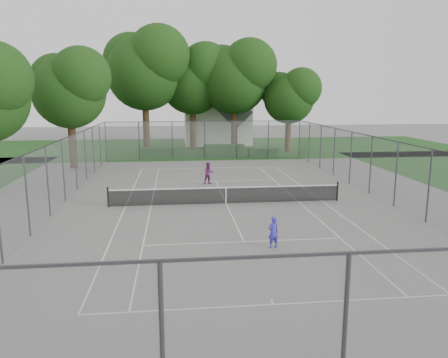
{
  "coord_description": "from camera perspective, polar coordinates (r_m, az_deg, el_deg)",
  "views": [
    {
      "loc": [
        -2.73,
        -23.34,
        6.0
      ],
      "look_at": [
        0.0,
        1.0,
        1.2
      ],
      "focal_mm": 35.0,
      "sensor_mm": 36.0,
      "label": 1
    }
  ],
  "objects": [
    {
      "name": "hedge_left",
      "position": [
        42.32,
        -8.12,
        3.48
      ],
      "size": [
        3.83,
        1.15,
        0.96
      ],
      "primitive_type": "cube",
      "color": "#174014",
      "rests_on": "ground"
    },
    {
      "name": "woman_player",
      "position": [
        29.36,
        -2.01,
        0.75
      ],
      "size": [
        0.84,
        0.73,
        1.47
      ],
      "primitive_type": "imported",
      "rotation": [
        0.0,
        0.0,
        0.28
      ],
      "color": "#732665",
      "rests_on": "ground"
    },
    {
      "name": "tree_far_midleft",
      "position": [
        47.59,
        -4.04,
        13.2
      ],
      "size": [
        7.87,
        7.19,
        11.31
      ],
      "color": "#352113",
      "rests_on": "ground"
    },
    {
      "name": "grass_far",
      "position": [
        49.78,
        -3.21,
        4.15
      ],
      "size": [
        60.0,
        20.0,
        0.0
      ],
      "primitive_type": "cube",
      "color": "#174213",
      "rests_on": "ground"
    },
    {
      "name": "tree_side_back",
      "position": [
        37.51,
        -19.51,
        11.42
      ],
      "size": [
        6.71,
        6.13,
        9.65
      ],
      "color": "#352113",
      "rests_on": "ground"
    },
    {
      "name": "perimeter_fence",
      "position": [
        23.87,
        0.27,
        0.98
      ],
      "size": [
        18.08,
        34.08,
        3.52
      ],
      "color": "#38383D",
      "rests_on": "ground"
    },
    {
      "name": "tree_far_midright",
      "position": [
        46.57,
        1.52,
        13.49
      ],
      "size": [
        8.05,
        7.35,
        11.58
      ],
      "color": "#352113",
      "rests_on": "ground"
    },
    {
      "name": "tree_far_right",
      "position": [
        46.46,
        8.61,
        10.88
      ],
      "size": [
        6.01,
        5.49,
        8.64
      ],
      "color": "#352113",
      "rests_on": "ground"
    },
    {
      "name": "tennis_net",
      "position": [
        24.13,
        0.26,
        -2.06
      ],
      "size": [
        12.87,
        0.1,
        1.1
      ],
      "color": "black",
      "rests_on": "ground"
    },
    {
      "name": "tree_far_left",
      "position": [
        46.27,
        -10.25,
        14.36
      ],
      "size": [
        8.88,
        8.11,
        12.77
      ],
      "color": "#352113",
      "rests_on": "ground"
    },
    {
      "name": "house",
      "position": [
        52.9,
        -0.9,
        8.78
      ],
      "size": [
        7.73,
        5.99,
        9.63
      ],
      "color": "white",
      "rests_on": "ground"
    },
    {
      "name": "hedge_mid",
      "position": [
        41.94,
        -0.02,
        3.7
      ],
      "size": [
        3.86,
        1.1,
        1.21
      ],
      "primitive_type": "cube",
      "color": "#174014",
      "rests_on": "ground"
    },
    {
      "name": "ground",
      "position": [
        24.26,
        0.26,
        -3.23
      ],
      "size": [
        120.0,
        120.0,
        0.0
      ],
      "primitive_type": "plane",
      "color": "slate",
      "rests_on": "ground"
    },
    {
      "name": "hedge_right",
      "position": [
        42.32,
        5.09,
        3.46
      ],
      "size": [
        2.76,
        1.01,
        0.83
      ],
      "primitive_type": "cube",
      "color": "#174014",
      "rests_on": "ground"
    },
    {
      "name": "court_markings",
      "position": [
        24.25,
        0.26,
        -3.22
      ],
      "size": [
        11.03,
        23.83,
        0.01
      ],
      "color": "silver",
      "rests_on": "ground"
    },
    {
      "name": "girl_player",
      "position": [
        17.42,
        6.45,
        -6.92
      ],
      "size": [
        0.53,
        0.42,
        1.27
      ],
      "primitive_type": "imported",
      "rotation": [
        0.0,
        0.0,
        3.43
      ],
      "color": "#3932BD",
      "rests_on": "ground"
    }
  ]
}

